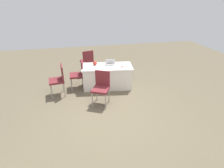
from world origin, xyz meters
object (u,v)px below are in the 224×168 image
at_px(laptop_silver, 110,65).
at_px(chair_tucked_right, 87,60).
at_px(table_foreground, 107,76).
at_px(chair_tucked_left, 79,73).
at_px(scissors_red, 122,67).
at_px(chair_near_front, 59,78).
at_px(chair_aisle, 101,86).
at_px(yarn_ball, 95,63).

bearing_deg(laptop_silver, chair_tucked_right, -54.82).
xyz_separation_m(table_foreground, chair_tucked_right, (0.55, -1.27, 0.18)).
distance_m(chair_tucked_left, scissors_red, 1.46).
height_order(chair_tucked_left, chair_tucked_right, chair_tucked_right).
bearing_deg(laptop_silver, table_foreground, -4.25).
height_order(table_foreground, laptop_silver, laptop_silver).
distance_m(table_foreground, chair_near_front, 1.58).
height_order(chair_near_front, laptop_silver, chair_near_front).
relative_size(chair_near_front, laptop_silver, 2.73).
distance_m(chair_tucked_right, chair_aisle, 2.27).
height_order(chair_tucked_right, chair_aisle, chair_aisle).
xyz_separation_m(chair_near_front, chair_aisle, (-1.20, 0.76, -0.01)).
xyz_separation_m(chair_near_front, chair_tucked_right, (-1.00, -1.50, -0.01)).
bearing_deg(chair_tucked_left, yarn_ball, -83.41).
bearing_deg(chair_tucked_right, yarn_ball, -95.67).
bearing_deg(chair_tucked_left, laptop_silver, -97.94).
height_order(table_foreground, chair_near_front, chair_near_front).
relative_size(chair_aisle, laptop_silver, 2.72).
relative_size(table_foreground, chair_tucked_left, 1.82).
bearing_deg(yarn_ball, laptop_silver, 157.04).
height_order(chair_near_front, yarn_ball, chair_near_front).
bearing_deg(chair_near_front, scissors_red, -95.42).
xyz_separation_m(table_foreground, scissors_red, (-0.48, 0.16, 0.38)).
relative_size(chair_near_front, chair_aisle, 1.01).
relative_size(chair_tucked_left, laptop_silver, 2.66).
height_order(chair_aisle, yarn_ball, chair_aisle).
bearing_deg(table_foreground, chair_near_front, 8.44).
height_order(laptop_silver, scissors_red, laptop_silver).
xyz_separation_m(chair_tucked_right, scissors_red, (-1.03, 1.43, 0.20)).
relative_size(chair_near_front, chair_tucked_left, 1.03).
distance_m(table_foreground, chair_aisle, 1.07).
bearing_deg(table_foreground, chair_tucked_left, -6.61).
bearing_deg(table_foreground, laptop_silver, 167.46).
xyz_separation_m(laptop_silver, scissors_red, (-0.37, 0.14, -0.04)).
relative_size(chair_tucked_right, yarn_ball, 7.11).
bearing_deg(yarn_ball, table_foreground, 154.46).
height_order(chair_tucked_left, chair_aisle, chair_aisle).
distance_m(chair_aisle, scissors_red, 1.19).
bearing_deg(table_foreground, chair_tucked_right, -66.46).
bearing_deg(chair_aisle, chair_tucked_left, -35.83).
height_order(laptop_silver, yarn_ball, laptop_silver).
relative_size(chair_tucked_left, chair_tucked_right, 0.98).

